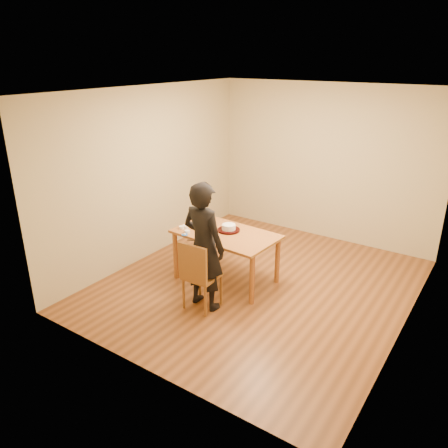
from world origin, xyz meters
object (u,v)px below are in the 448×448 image
Objects in this scene: dining_table at (226,234)px; cake at (229,227)px; dining_chair at (202,276)px; cake_plate at (229,230)px; person at (204,246)px.

cake is at bearing 100.56° from dining_table.
cake is at bearing 98.60° from dining_chair.
dining_chair is 0.93m from cake_plate.
dining_chair is at bearing 94.11° from person.
person reaches higher than cake.
dining_table is 0.09m from cake_plate.
person is at bearing -78.87° from cake.
cake is at bearing 0.00° from cake_plate.
cake is (-0.16, 0.86, 0.35)m from dining_chair.
dining_table is 0.85× the size of person.
dining_chair is at bearing -79.44° from cake_plate.
dining_chair is (0.15, -0.78, -0.28)m from dining_table.
dining_table is at bearing 98.99° from dining_chair.
cake_plate is (-0.01, 0.09, 0.03)m from dining_table.
cake_plate is at bearing 100.56° from dining_table.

